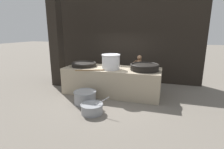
{
  "coord_description": "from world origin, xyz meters",
  "views": [
    {
      "loc": [
        1.98,
        -6.42,
        2.45
      ],
      "look_at": [
        0.0,
        0.0,
        0.78
      ],
      "focal_mm": 28.0,
      "sensor_mm": 36.0,
      "label": 1
    }
  ],
  "objects_px": {
    "giant_wok_far": "(145,67)",
    "prep_bowl_meat": "(85,97)",
    "stock_pot": "(111,61)",
    "giant_wok_near": "(84,64)",
    "prep_bowl_vegetables": "(92,108)",
    "cook": "(139,70)"
  },
  "relations": [
    {
      "from": "prep_bowl_vegetables",
      "to": "prep_bowl_meat",
      "type": "relative_size",
      "value": 1.14
    },
    {
      "from": "giant_wok_near",
      "to": "cook",
      "type": "relative_size",
      "value": 0.71
    },
    {
      "from": "cook",
      "to": "prep_bowl_meat",
      "type": "bearing_deg",
      "value": 56.19
    },
    {
      "from": "cook",
      "to": "giant_wok_far",
      "type": "bearing_deg",
      "value": 108.54
    },
    {
      "from": "giant_wok_near",
      "to": "prep_bowl_vegetables",
      "type": "xyz_separation_m",
      "value": [
        1.16,
        -1.9,
        -0.96
      ]
    },
    {
      "from": "cook",
      "to": "stock_pot",
      "type": "bearing_deg",
      "value": 54.31
    },
    {
      "from": "stock_pot",
      "to": "giant_wok_far",
      "type": "bearing_deg",
      "value": 8.86
    },
    {
      "from": "cook",
      "to": "prep_bowl_vegetables",
      "type": "height_order",
      "value": "cook"
    },
    {
      "from": "giant_wok_far",
      "to": "cook",
      "type": "bearing_deg",
      "value": 108.95
    },
    {
      "from": "cook",
      "to": "giant_wok_near",
      "type": "bearing_deg",
      "value": 25.47
    },
    {
      "from": "giant_wok_far",
      "to": "prep_bowl_meat",
      "type": "xyz_separation_m",
      "value": [
        -1.86,
        -1.22,
        -0.93
      ]
    },
    {
      "from": "giant_wok_far",
      "to": "prep_bowl_vegetables",
      "type": "height_order",
      "value": "giant_wok_far"
    },
    {
      "from": "stock_pot",
      "to": "cook",
      "type": "height_order",
      "value": "stock_pot"
    },
    {
      "from": "stock_pot",
      "to": "prep_bowl_meat",
      "type": "relative_size",
      "value": 0.91
    },
    {
      "from": "stock_pot",
      "to": "prep_bowl_meat",
      "type": "xyz_separation_m",
      "value": [
        -0.62,
        -1.03,
        -1.1
      ]
    },
    {
      "from": "giant_wok_near",
      "to": "prep_bowl_meat",
      "type": "distance_m",
      "value": 1.65
    },
    {
      "from": "giant_wok_near",
      "to": "prep_bowl_vegetables",
      "type": "relative_size",
      "value": 1.15
    },
    {
      "from": "giant_wok_far",
      "to": "giant_wok_near",
      "type": "bearing_deg",
      "value": 179.44
    },
    {
      "from": "giant_wok_near",
      "to": "stock_pot",
      "type": "xyz_separation_m",
      "value": [
        1.24,
        -0.22,
        0.21
      ]
    },
    {
      "from": "giant_wok_near",
      "to": "giant_wok_far",
      "type": "height_order",
      "value": "giant_wok_far"
    },
    {
      "from": "giant_wok_near",
      "to": "prep_bowl_meat",
      "type": "relative_size",
      "value": 1.31
    },
    {
      "from": "stock_pot",
      "to": "prep_bowl_vegetables",
      "type": "distance_m",
      "value": 2.05
    }
  ]
}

